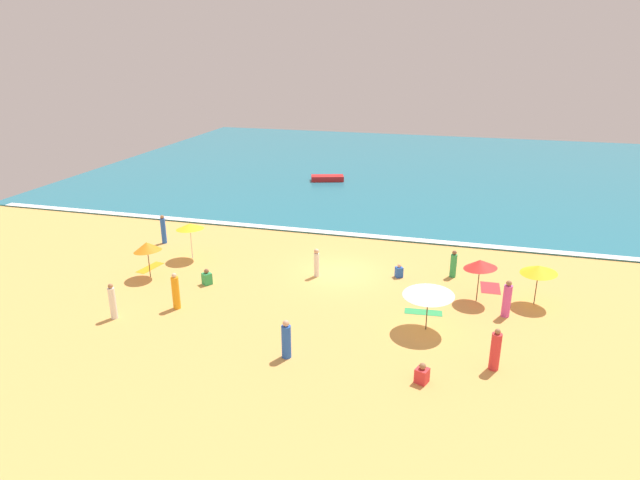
{
  "coord_description": "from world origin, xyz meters",
  "views": [
    {
      "loc": [
        6.2,
        -27.18,
        12.02
      ],
      "look_at": [
        -1.91,
        2.78,
        0.8
      ],
      "focal_mm": 30.44,
      "sensor_mm": 36.0,
      "label": 1
    }
  ],
  "objects_px": {
    "beachgoer_6": "(286,340)",
    "beachgoer_9": "(163,230)",
    "beachgoer_0": "(176,292)",
    "beachgoer_3": "(495,351)",
    "beach_umbrella_4": "(539,269)",
    "beachgoer_5": "(113,302)",
    "beach_umbrella_3": "(147,247)",
    "beachgoer_1": "(317,263)",
    "beachgoer_10": "(507,300)",
    "small_boat_0": "(327,178)",
    "beachgoer_2": "(422,374)",
    "beachgoer_8": "(207,278)",
    "beachgoer_4": "(399,271)",
    "beach_umbrella_1": "(480,264)",
    "beach_umbrella_0": "(190,226)",
    "beach_umbrella_2": "(429,291)",
    "beachgoer_7": "(453,265)"
  },
  "relations": [
    {
      "from": "beach_umbrella_0",
      "to": "beach_umbrella_2",
      "type": "bearing_deg",
      "value": -19.69
    },
    {
      "from": "beachgoer_4",
      "to": "beachgoer_9",
      "type": "xyz_separation_m",
      "value": [
        -15.24,
        1.47,
        0.57
      ]
    },
    {
      "from": "beachgoer_10",
      "to": "small_boat_0",
      "type": "xyz_separation_m",
      "value": [
        -14.64,
        23.45,
        -0.51
      ]
    },
    {
      "from": "beach_umbrella_3",
      "to": "beachgoer_2",
      "type": "height_order",
      "value": "beach_umbrella_3"
    },
    {
      "from": "beachgoer_9",
      "to": "beach_umbrella_2",
      "type": "bearing_deg",
      "value": -22.17
    },
    {
      "from": "beachgoer_5",
      "to": "beachgoer_9",
      "type": "relative_size",
      "value": 0.93
    },
    {
      "from": "beachgoer_1",
      "to": "beachgoer_10",
      "type": "height_order",
      "value": "beachgoer_10"
    },
    {
      "from": "beach_umbrella_4",
      "to": "beachgoer_5",
      "type": "xyz_separation_m",
      "value": [
        -19.03,
        -6.68,
        -1.01
      ]
    },
    {
      "from": "beachgoer_6",
      "to": "beachgoer_0",
      "type": "bearing_deg",
      "value": 157.02
    },
    {
      "from": "beachgoer_2",
      "to": "small_boat_0",
      "type": "height_order",
      "value": "beachgoer_2"
    },
    {
      "from": "beach_umbrella_4",
      "to": "beachgoer_6",
      "type": "xyz_separation_m",
      "value": [
        -10.22,
        -7.76,
        -1.05
      ]
    },
    {
      "from": "beachgoer_0",
      "to": "beachgoer_2",
      "type": "xyz_separation_m",
      "value": [
        11.98,
        -3.1,
        -0.52
      ]
    },
    {
      "from": "beachgoer_6",
      "to": "beachgoer_9",
      "type": "bearing_deg",
      "value": 137.74
    },
    {
      "from": "beachgoer_6",
      "to": "small_boat_0",
      "type": "xyz_separation_m",
      "value": [
        -5.85,
        29.49,
        -0.44
      ]
    },
    {
      "from": "beach_umbrella_2",
      "to": "beach_umbrella_3",
      "type": "xyz_separation_m",
      "value": [
        -15.09,
        1.96,
        -0.12
      ]
    },
    {
      "from": "beach_umbrella_1",
      "to": "beach_umbrella_4",
      "type": "height_order",
      "value": "beach_umbrella_1"
    },
    {
      "from": "beachgoer_2",
      "to": "beachgoer_8",
      "type": "distance_m",
      "value": 13.28
    },
    {
      "from": "beachgoer_10",
      "to": "beachgoer_0",
      "type": "bearing_deg",
      "value": -167.86
    },
    {
      "from": "beachgoer_1",
      "to": "beachgoer_2",
      "type": "relative_size",
      "value": 1.95
    },
    {
      "from": "beach_umbrella_0",
      "to": "beachgoer_5",
      "type": "bearing_deg",
      "value": -89.47
    },
    {
      "from": "beach_umbrella_4",
      "to": "beachgoer_8",
      "type": "relative_size",
      "value": 2.63
    },
    {
      "from": "beachgoer_6",
      "to": "beachgoer_7",
      "type": "bearing_deg",
      "value": 58.38
    },
    {
      "from": "beachgoer_0",
      "to": "beachgoer_2",
      "type": "height_order",
      "value": "beachgoer_0"
    },
    {
      "from": "beachgoer_2",
      "to": "beachgoer_6",
      "type": "distance_m",
      "value": 5.51
    },
    {
      "from": "beach_umbrella_4",
      "to": "beachgoer_8",
      "type": "distance_m",
      "value": 16.77
    },
    {
      "from": "beachgoer_2",
      "to": "beachgoer_3",
      "type": "xyz_separation_m",
      "value": [
        2.64,
        1.65,
        0.48
      ]
    },
    {
      "from": "beach_umbrella_2",
      "to": "beachgoer_7",
      "type": "xyz_separation_m",
      "value": [
        0.92,
        6.32,
        -1.18
      ]
    },
    {
      "from": "beachgoer_7",
      "to": "beachgoer_10",
      "type": "height_order",
      "value": "beachgoer_10"
    },
    {
      "from": "beachgoer_5",
      "to": "beachgoer_8",
      "type": "distance_m",
      "value": 5.25
    },
    {
      "from": "beach_umbrella_4",
      "to": "beachgoer_5",
      "type": "bearing_deg",
      "value": -160.65
    },
    {
      "from": "beachgoer_1",
      "to": "beachgoer_10",
      "type": "xyz_separation_m",
      "value": [
        9.79,
        -2.17,
        0.04
      ]
    },
    {
      "from": "beachgoer_1",
      "to": "small_boat_0",
      "type": "xyz_separation_m",
      "value": [
        -4.85,
        21.28,
        -0.47
      ]
    },
    {
      "from": "beachgoer_7",
      "to": "beachgoer_8",
      "type": "xyz_separation_m",
      "value": [
        -12.57,
        -4.42,
        -0.35
      ]
    },
    {
      "from": "beachgoer_8",
      "to": "beach_umbrella_3",
      "type": "bearing_deg",
      "value": 179.15
    },
    {
      "from": "beachgoer_1",
      "to": "beach_umbrella_3",
      "type": "bearing_deg",
      "value": -164.31
    },
    {
      "from": "beachgoer_3",
      "to": "beachgoer_8",
      "type": "relative_size",
      "value": 2.04
    },
    {
      "from": "beach_umbrella_1",
      "to": "beachgoer_3",
      "type": "xyz_separation_m",
      "value": [
        0.64,
        -6.08,
        -1.15
      ]
    },
    {
      "from": "beachgoer_2",
      "to": "beachgoer_3",
      "type": "relative_size",
      "value": 0.47
    },
    {
      "from": "beach_umbrella_2",
      "to": "beachgoer_1",
      "type": "xyz_separation_m",
      "value": [
        -6.3,
        4.43,
        -1.09
      ]
    },
    {
      "from": "beach_umbrella_2",
      "to": "beach_umbrella_3",
      "type": "relative_size",
      "value": 1.5
    },
    {
      "from": "beach_umbrella_3",
      "to": "beachgoer_3",
      "type": "relative_size",
      "value": 1.18
    },
    {
      "from": "beach_umbrella_4",
      "to": "beach_umbrella_3",
      "type": "bearing_deg",
      "value": -174.25
    },
    {
      "from": "beach_umbrella_2",
      "to": "beachgoer_4",
      "type": "xyz_separation_m",
      "value": [
        -1.92,
        5.52,
        -1.57
      ]
    },
    {
      "from": "beach_umbrella_1",
      "to": "beach_umbrella_4",
      "type": "distance_m",
      "value": 2.76
    },
    {
      "from": "beachgoer_6",
      "to": "beachgoer_10",
      "type": "xyz_separation_m",
      "value": [
        8.78,
        6.04,
        0.07
      ]
    },
    {
      "from": "beachgoer_0",
      "to": "beachgoer_3",
      "type": "xyz_separation_m",
      "value": [
        14.62,
        -1.45,
        -0.05
      ]
    },
    {
      "from": "beach_umbrella_1",
      "to": "beachgoer_8",
      "type": "distance_m",
      "value": 14.03
    },
    {
      "from": "beachgoer_10",
      "to": "beach_umbrella_3",
      "type": "bearing_deg",
      "value": -179.07
    },
    {
      "from": "beach_umbrella_2",
      "to": "beachgoer_4",
      "type": "height_order",
      "value": "beach_umbrella_2"
    },
    {
      "from": "beach_umbrella_0",
      "to": "beachgoer_1",
      "type": "xyz_separation_m",
      "value": [
        7.87,
        -0.64,
        -1.2
      ]
    }
  ]
}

